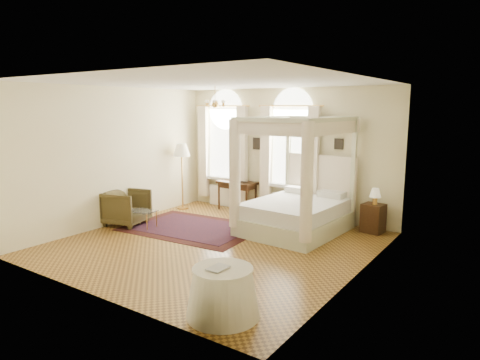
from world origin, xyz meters
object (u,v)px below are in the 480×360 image
object	(u,v)px
canopy_bed	(295,207)
floor_lamp	(182,153)
writing_desk	(237,186)
stool	(247,211)
armchair	(126,207)
side_table	(223,292)
coffee_table	(143,212)
nightstand	(373,218)

from	to	relation	value
canopy_bed	floor_lamp	world-z (taller)	canopy_bed
writing_desk	stool	bearing A→B (deg)	-47.28
armchair	side_table	bearing A→B (deg)	-131.17
canopy_bed	stool	size ratio (longest dim) A/B	5.45
canopy_bed	floor_lamp	size ratio (longest dim) A/B	1.43
coffee_table	armchair	bearing A→B (deg)	-174.26
writing_desk	coffee_table	xyz separation A→B (m)	(-0.86, -2.67, -0.32)
nightstand	stool	world-z (taller)	nightstand
nightstand	stool	bearing A→B (deg)	-154.20
floor_lamp	canopy_bed	bearing A→B (deg)	-4.45
canopy_bed	writing_desk	bearing A→B (deg)	156.62
stool	floor_lamp	size ratio (longest dim) A/B	0.26
coffee_table	side_table	size ratio (longest dim) A/B	0.63
writing_desk	side_table	distance (m)	6.10
writing_desk	armchair	world-z (taller)	armchair
floor_lamp	side_table	size ratio (longest dim) A/B	1.81
canopy_bed	stool	xyz separation A→B (m)	(-1.12, -0.27, -0.19)
stool	side_table	xyz separation A→B (m)	(2.14, -3.86, -0.06)
nightstand	writing_desk	bearing A→B (deg)	-180.00
writing_desk	side_table	world-z (taller)	writing_desk
coffee_table	writing_desk	bearing A→B (deg)	72.16
floor_lamp	nightstand	bearing A→B (deg)	7.76
floor_lamp	armchair	bearing A→B (deg)	-90.00
canopy_bed	side_table	distance (m)	4.26
coffee_table	floor_lamp	distance (m)	2.36
nightstand	coffee_table	distance (m)	5.34
canopy_bed	side_table	xyz separation A→B (m)	(1.02, -4.13, -0.25)
canopy_bed	armchair	distance (m)	4.05
coffee_table	side_table	xyz separation A→B (m)	(4.16, -2.44, -0.03)
nightstand	stool	xyz separation A→B (m)	(-2.60, -1.26, 0.07)
writing_desk	stool	world-z (taller)	writing_desk
stool	side_table	world-z (taller)	side_table
side_table	stool	bearing A→B (deg)	119.07
stool	side_table	distance (m)	4.41
nightstand	side_table	size ratio (longest dim) A/B	0.65
coffee_table	floor_lamp	xyz separation A→B (m)	(-0.52, 1.97, 1.19)
nightstand	stool	distance (m)	2.89
stool	floor_lamp	world-z (taller)	floor_lamp
nightstand	armchair	distance (m)	5.82
writing_desk	floor_lamp	xyz separation A→B (m)	(-1.38, -0.70, 0.87)
armchair	coffee_table	bearing A→B (deg)	-98.38
canopy_bed	armchair	bearing A→B (deg)	-154.60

